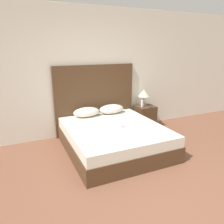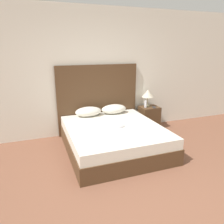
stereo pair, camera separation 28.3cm
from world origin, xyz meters
The scene contains 11 objects.
ground_plane centered at (0.00, 0.00, 0.00)m, with size 16.00×16.00×0.00m, color brown.
wall_back centered at (0.00, 2.57, 1.35)m, with size 10.00×0.06×2.70m.
bed centered at (0.14, 1.50, 0.23)m, with size 1.73×1.93×0.47m.
headboard centered at (0.14, 2.49, 0.76)m, with size 1.81×0.05×1.52m.
pillow_left centered at (-0.15, 2.27, 0.57)m, with size 0.56×0.30×0.20m.
pillow_right centered at (0.43, 2.27, 0.57)m, with size 0.56×0.30×0.20m.
phone_on_bed centered at (0.26, 1.42, 0.47)m, with size 0.16×0.15×0.01m.
nightstand centered at (1.33, 2.28, 0.27)m, with size 0.44×0.36×0.53m.
table_lamp centered at (1.31, 2.36, 0.83)m, with size 0.28×0.28×0.39m.
phone_on_nightstand centered at (1.40, 2.19, 0.54)m, with size 0.12×0.17×0.01m.
toiletry_bottle centered at (1.22, 2.28, 0.61)m, with size 0.06×0.06×0.16m.
Camera 2 is at (-1.21, -2.06, 1.89)m, focal length 35.00 mm.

